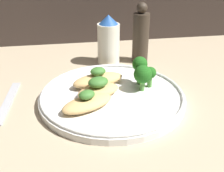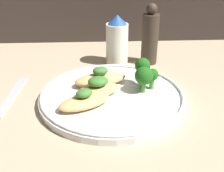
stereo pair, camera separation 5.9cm
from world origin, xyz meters
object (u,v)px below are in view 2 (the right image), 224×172
(broccoli_bunch, at_px, (145,73))
(sauce_bottle, at_px, (117,41))
(pepper_grinder, at_px, (150,37))
(plate, at_px, (112,96))

(broccoli_bunch, height_order, sauce_bottle, sauce_bottle)
(broccoli_bunch, height_order, pepper_grinder, pepper_grinder)
(pepper_grinder, bearing_deg, plate, -118.99)
(sauce_bottle, bearing_deg, broccoli_bunch, -75.26)
(broccoli_bunch, relative_size, pepper_grinder, 0.42)
(plate, bearing_deg, pepper_grinder, 61.01)
(plate, distance_m, broccoli_bunch, 0.09)
(plate, xyz_separation_m, broccoli_bunch, (0.07, 0.02, 0.04))
(plate, relative_size, pepper_grinder, 1.89)
(plate, distance_m, pepper_grinder, 0.24)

